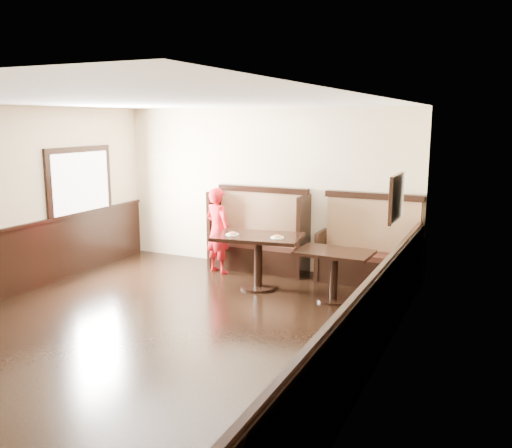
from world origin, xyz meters
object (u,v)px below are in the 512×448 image
Objects in this scene: booth_main at (260,240)px; booth_neighbor at (370,254)px; table_main at (258,248)px; child at (218,230)px; table_neighbor at (334,263)px.

booth_neighbor is at bearing -0.05° from booth_main.
booth_main is at bearing 105.19° from table_main.
child reaches higher than booth_main.
booth_neighbor is at bearing 78.32° from table_neighbor.
booth_main and booth_neighbor have the same top height.
booth_main is at bearing 179.95° from booth_neighbor.
booth_main reaches higher than table_neighbor.
child is at bearing 144.20° from table_main.
booth_main is at bearing -118.69° from child.
child is (-1.00, 0.52, 0.09)m from table_main.
table_main is at bearing 171.44° from child.
booth_main is 1.19× the size of child.
booth_main is 1.23× the size of table_main.
child reaches higher than booth_neighbor.
table_neighbor is at bearing -103.43° from booth_neighbor.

